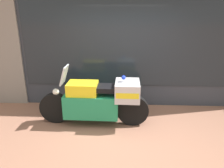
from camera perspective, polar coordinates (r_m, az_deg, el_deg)
The scene contains 4 objects.
ground_plane at distance 4.25m, azimuth 2.60°, elevation -15.42°, with size 60.00×60.00×0.00m, color #8E604C.
shop_building at distance 5.52m, azimuth -1.64°, elevation 15.26°, with size 6.89×0.55×4.05m.
window_display at distance 5.88m, azimuth 6.44°, elevation -0.52°, with size 5.53×0.30×1.81m.
paramedic_motorcycle at distance 4.68m, azimuth -3.46°, elevation -4.15°, with size 2.37×0.64×1.30m.
Camera 1 is at (-0.02, -3.50, 2.41)m, focal length 35.00 mm.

